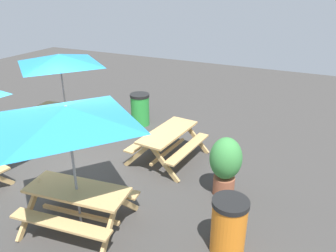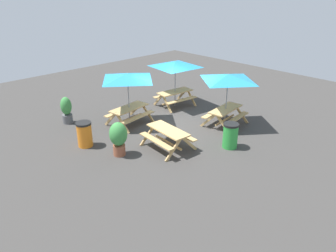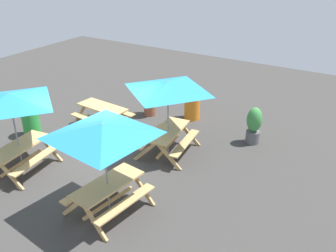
{
  "view_description": "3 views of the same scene",
  "coord_description": "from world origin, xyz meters",
  "px_view_note": "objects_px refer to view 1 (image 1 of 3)",
  "views": [
    {
      "loc": [
        -5.0,
        -4.93,
        4.05
      ],
      "look_at": [
        1.44,
        -1.81,
        0.9
      ],
      "focal_mm": 35.0,
      "sensor_mm": 36.0,
      "label": 1
    },
    {
      "loc": [
        9.45,
        -9.51,
        5.83
      ],
      "look_at": [
        1.44,
        -1.81,
        0.9
      ],
      "focal_mm": 35.0,
      "sensor_mm": 36.0,
      "label": 2
    },
    {
      "loc": [
        -6.58,
        7.06,
        5.77
      ],
      "look_at": [
        -1.41,
        -1.43,
        0.9
      ],
      "focal_mm": 40.0,
      "sensor_mm": 36.0,
      "label": 3
    }
  ],
  "objects_px": {
    "trash_bin_orange": "(229,226)",
    "potted_plant_1": "(225,163)",
    "trash_bin_green": "(140,109)",
    "picnic_table_2": "(68,124)",
    "picnic_table_3": "(60,66)",
    "picnic_table_1": "(168,139)"
  },
  "relations": [
    {
      "from": "trash_bin_orange",
      "to": "potted_plant_1",
      "type": "distance_m",
      "value": 1.6
    },
    {
      "from": "trash_bin_green",
      "to": "trash_bin_orange",
      "type": "distance_m",
      "value": 5.54
    },
    {
      "from": "picnic_table_2",
      "to": "trash_bin_green",
      "type": "bearing_deg",
      "value": -80.53
    },
    {
      "from": "trash_bin_green",
      "to": "trash_bin_orange",
      "type": "bearing_deg",
      "value": -135.02
    },
    {
      "from": "picnic_table_3",
      "to": "trash_bin_orange",
      "type": "relative_size",
      "value": 2.38
    },
    {
      "from": "trash_bin_green",
      "to": "trash_bin_orange",
      "type": "relative_size",
      "value": 1.0
    },
    {
      "from": "picnic_table_3",
      "to": "trash_bin_green",
      "type": "bearing_deg",
      "value": -145.03
    },
    {
      "from": "trash_bin_green",
      "to": "potted_plant_1",
      "type": "relative_size",
      "value": 0.76
    },
    {
      "from": "trash_bin_green",
      "to": "trash_bin_orange",
      "type": "height_order",
      "value": "same"
    },
    {
      "from": "picnic_table_2",
      "to": "picnic_table_3",
      "type": "xyz_separation_m",
      "value": [
        3.02,
        2.95,
        0.0
      ]
    },
    {
      "from": "picnic_table_1",
      "to": "trash_bin_green",
      "type": "xyz_separation_m",
      "value": [
        1.61,
        1.73,
        -0.07
      ]
    },
    {
      "from": "picnic_table_2",
      "to": "potted_plant_1",
      "type": "height_order",
      "value": "picnic_table_2"
    },
    {
      "from": "trash_bin_green",
      "to": "picnic_table_2",
      "type": "bearing_deg",
      "value": -163.2
    },
    {
      "from": "trash_bin_orange",
      "to": "picnic_table_1",
      "type": "bearing_deg",
      "value": 43.46
    },
    {
      "from": "picnic_table_2",
      "to": "trash_bin_green",
      "type": "distance_m",
      "value": 4.9
    },
    {
      "from": "trash_bin_green",
      "to": "potted_plant_1",
      "type": "distance_m",
      "value": 4.19
    },
    {
      "from": "potted_plant_1",
      "to": "trash_bin_green",
      "type": "bearing_deg",
      "value": 54.47
    },
    {
      "from": "picnic_table_3",
      "to": "potted_plant_1",
      "type": "distance_m",
      "value": 5.25
    },
    {
      "from": "picnic_table_2",
      "to": "trash_bin_orange",
      "type": "relative_size",
      "value": 2.38
    },
    {
      "from": "picnic_table_3",
      "to": "trash_bin_green",
      "type": "distance_m",
      "value": 2.62
    },
    {
      "from": "picnic_table_1",
      "to": "trash_bin_green",
      "type": "bearing_deg",
      "value": 52.09
    },
    {
      "from": "picnic_table_1",
      "to": "picnic_table_3",
      "type": "xyz_separation_m",
      "value": [
        0.16,
        3.32,
        1.43
      ]
    }
  ]
}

